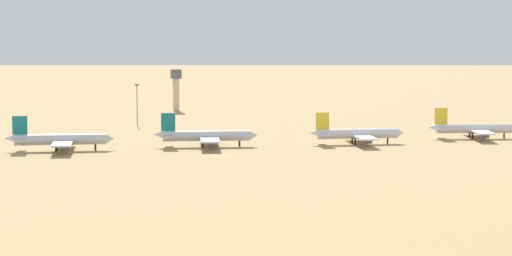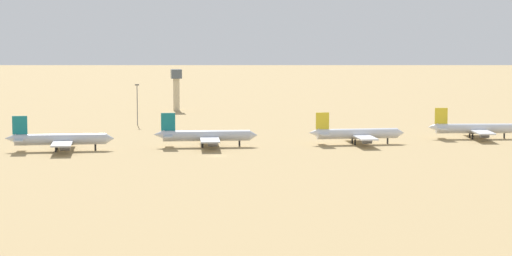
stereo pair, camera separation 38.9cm
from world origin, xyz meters
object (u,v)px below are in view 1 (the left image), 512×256
at_px(parked_jet_teal_3, 59,139).
at_px(parked_jet_yellow_5, 356,134).
at_px(parked_jet_yellow_6, 474,129).
at_px(light_pole_mid, 137,102).
at_px(parked_jet_teal_4, 205,136).
at_px(control_tower, 176,86).

height_order(parked_jet_teal_3, parked_jet_yellow_5, parked_jet_teal_3).
distance_m(parked_jet_teal_3, parked_jet_yellow_6, 154.71).
bearing_deg(light_pole_mid, parked_jet_teal_3, -111.79).
bearing_deg(parked_jet_yellow_5, light_pole_mid, 135.11).
distance_m(parked_jet_teal_4, parked_jet_yellow_5, 54.96).
distance_m(parked_jet_teal_3, control_tower, 157.67).
bearing_deg(parked_jet_yellow_5, control_tower, 111.39).
distance_m(parked_jet_teal_4, light_pole_mid, 80.96).
bearing_deg(parked_jet_teal_4, parked_jet_teal_3, -172.01).
distance_m(parked_jet_yellow_6, control_tower, 171.15).
height_order(parked_jet_yellow_5, parked_jet_yellow_6, parked_jet_yellow_6).
relative_size(parked_jet_yellow_5, control_tower, 1.73).
height_order(parked_jet_teal_4, parked_jet_yellow_6, parked_jet_teal_4).
bearing_deg(control_tower, parked_jet_teal_3, -110.83).
bearing_deg(parked_jet_teal_4, parked_jet_yellow_5, 3.57).
xyz_separation_m(parked_jet_yellow_5, control_tower, (-49.73, 148.05, 8.55)).
relative_size(parked_jet_yellow_6, light_pole_mid, 2.03).
bearing_deg(parked_jet_yellow_6, parked_jet_teal_3, -168.33).
bearing_deg(parked_jet_yellow_6, control_tower, 134.10).
relative_size(parked_jet_teal_3, light_pole_mid, 2.11).
relative_size(parked_jet_teal_3, parked_jet_yellow_5, 1.05).
height_order(parked_jet_yellow_5, control_tower, control_tower).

